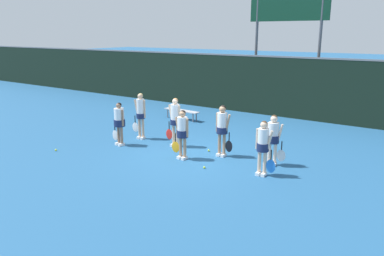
{
  "coord_description": "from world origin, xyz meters",
  "views": [
    {
      "loc": [
        6.91,
        -10.04,
        4.05
      ],
      "look_at": [
        0.0,
        0.06,
        0.92
      ],
      "focal_mm": 35.0,
      "sensor_mm": 36.0,
      "label": 1
    }
  ],
  "objects_px": {
    "player_6": "(273,136)",
    "tennis_ball_2": "(204,167)",
    "tennis_ball_4": "(174,148)",
    "player_5": "(222,126)",
    "player_4": "(175,118)",
    "player_0": "(119,120)",
    "player_3": "(141,112)",
    "tennis_ball_3": "(209,150)",
    "scoreboard": "(288,16)",
    "player_2": "(263,144)",
    "tennis_ball_0": "(182,139)",
    "player_1": "(182,131)",
    "tennis_ball_1": "(56,150)",
    "bench_courtside": "(182,111)"
  },
  "relations": [
    {
      "from": "player_3",
      "to": "tennis_ball_4",
      "type": "relative_size",
      "value": 25.54
    },
    {
      "from": "player_3",
      "to": "tennis_ball_4",
      "type": "xyz_separation_m",
      "value": [
        1.89,
        -0.39,
        -1.02
      ]
    },
    {
      "from": "player_2",
      "to": "player_4",
      "type": "bearing_deg",
      "value": 164.93
    },
    {
      "from": "player_0",
      "to": "tennis_ball_0",
      "type": "relative_size",
      "value": 23.24
    },
    {
      "from": "player_3",
      "to": "tennis_ball_0",
      "type": "distance_m",
      "value": 1.89
    },
    {
      "from": "scoreboard",
      "to": "player_0",
      "type": "height_order",
      "value": "scoreboard"
    },
    {
      "from": "player_0",
      "to": "tennis_ball_1",
      "type": "relative_size",
      "value": 22.5
    },
    {
      "from": "tennis_ball_2",
      "to": "player_0",
      "type": "bearing_deg",
      "value": 175.18
    },
    {
      "from": "player_4",
      "to": "tennis_ball_4",
      "type": "height_order",
      "value": "player_4"
    },
    {
      "from": "player_4",
      "to": "tennis_ball_3",
      "type": "height_order",
      "value": "player_4"
    },
    {
      "from": "player_0",
      "to": "tennis_ball_3",
      "type": "relative_size",
      "value": 22.44
    },
    {
      "from": "bench_courtside",
      "to": "player_3",
      "type": "height_order",
      "value": "player_3"
    },
    {
      "from": "scoreboard",
      "to": "player_5",
      "type": "xyz_separation_m",
      "value": [
        0.91,
        -7.88,
        -3.8
      ]
    },
    {
      "from": "scoreboard",
      "to": "player_6",
      "type": "distance_m",
      "value": 9.07
    },
    {
      "from": "player_3",
      "to": "tennis_ball_2",
      "type": "bearing_deg",
      "value": -26.39
    },
    {
      "from": "bench_courtside",
      "to": "player_1",
      "type": "relative_size",
      "value": 1.19
    },
    {
      "from": "scoreboard",
      "to": "player_0",
      "type": "distance_m",
      "value": 10.12
    },
    {
      "from": "player_3",
      "to": "tennis_ball_0",
      "type": "bearing_deg",
      "value": 21.37
    },
    {
      "from": "player_3",
      "to": "player_6",
      "type": "relative_size",
      "value": 1.12
    },
    {
      "from": "player_0",
      "to": "tennis_ball_2",
      "type": "bearing_deg",
      "value": 5.9
    },
    {
      "from": "player_1",
      "to": "tennis_ball_1",
      "type": "xyz_separation_m",
      "value": [
        -4.17,
        -1.85,
        -0.93
      ]
    },
    {
      "from": "player_5",
      "to": "tennis_ball_0",
      "type": "height_order",
      "value": "player_5"
    },
    {
      "from": "tennis_ball_2",
      "to": "scoreboard",
      "type": "bearing_deg",
      "value": 96.64
    },
    {
      "from": "tennis_ball_0",
      "to": "player_6",
      "type": "bearing_deg",
      "value": -9.61
    },
    {
      "from": "player_2",
      "to": "tennis_ball_4",
      "type": "relative_size",
      "value": 23.15
    },
    {
      "from": "scoreboard",
      "to": "tennis_ball_0",
      "type": "distance_m",
      "value": 8.65
    },
    {
      "from": "player_2",
      "to": "tennis_ball_0",
      "type": "relative_size",
      "value": 23.69
    },
    {
      "from": "player_3",
      "to": "player_2",
      "type": "bearing_deg",
      "value": -15.64
    },
    {
      "from": "player_6",
      "to": "tennis_ball_2",
      "type": "bearing_deg",
      "value": -146.38
    },
    {
      "from": "player_5",
      "to": "player_4",
      "type": "bearing_deg",
      "value": 179.06
    },
    {
      "from": "tennis_ball_0",
      "to": "player_3",
      "type": "bearing_deg",
      "value": -152.52
    },
    {
      "from": "player_4",
      "to": "tennis_ball_4",
      "type": "relative_size",
      "value": 25.41
    },
    {
      "from": "tennis_ball_3",
      "to": "tennis_ball_4",
      "type": "bearing_deg",
      "value": -156.9
    },
    {
      "from": "player_5",
      "to": "tennis_ball_3",
      "type": "relative_size",
      "value": 24.43
    },
    {
      "from": "tennis_ball_1",
      "to": "tennis_ball_4",
      "type": "xyz_separation_m",
      "value": [
        3.31,
        2.51,
        -0.0
      ]
    },
    {
      "from": "tennis_ball_0",
      "to": "tennis_ball_3",
      "type": "height_order",
      "value": "tennis_ball_3"
    },
    {
      "from": "player_6",
      "to": "tennis_ball_4",
      "type": "xyz_separation_m",
      "value": [
        -3.53,
        -0.45,
        -0.91
      ]
    },
    {
      "from": "bench_courtside",
      "to": "player_2",
      "type": "xyz_separation_m",
      "value": [
        6.18,
        -4.55,
        0.56
      ]
    },
    {
      "from": "scoreboard",
      "to": "player_1",
      "type": "height_order",
      "value": "scoreboard"
    },
    {
      "from": "player_5",
      "to": "player_6",
      "type": "relative_size",
      "value": 1.08
    },
    {
      "from": "tennis_ball_0",
      "to": "tennis_ball_1",
      "type": "xyz_separation_m",
      "value": [
        -2.84,
        -3.63,
        0.0
      ]
    },
    {
      "from": "tennis_ball_1",
      "to": "player_0",
      "type": "bearing_deg",
      "value": 53.01
    },
    {
      "from": "player_3",
      "to": "player_4",
      "type": "distance_m",
      "value": 1.71
    },
    {
      "from": "player_6",
      "to": "player_3",
      "type": "bearing_deg",
      "value": 171.16
    },
    {
      "from": "player_0",
      "to": "player_1",
      "type": "bearing_deg",
      "value": 11.54
    },
    {
      "from": "player_1",
      "to": "tennis_ball_4",
      "type": "relative_size",
      "value": 23.28
    },
    {
      "from": "player_1",
      "to": "tennis_ball_0",
      "type": "bearing_deg",
      "value": 129.96
    },
    {
      "from": "player_1",
      "to": "player_5",
      "type": "bearing_deg",
      "value": 49.69
    },
    {
      "from": "player_5",
      "to": "tennis_ball_2",
      "type": "height_order",
      "value": "player_5"
    },
    {
      "from": "player_5",
      "to": "tennis_ball_2",
      "type": "relative_size",
      "value": 24.93
    }
  ]
}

